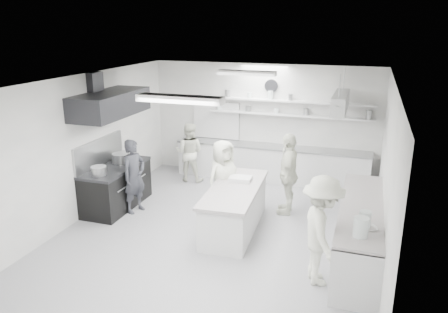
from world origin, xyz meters
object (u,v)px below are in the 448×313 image
(cook_back, at_px, (189,152))
(right_counter, at_px, (360,232))
(back_counter, at_px, (271,163))
(stove, at_px, (116,188))
(prep_island, at_px, (234,209))
(cook_stove, at_px, (134,176))

(cook_back, bearing_deg, right_counter, 143.17)
(back_counter, distance_m, cook_back, 2.15)
(stove, height_order, back_counter, back_counter)
(stove, distance_m, back_counter, 4.03)
(stove, distance_m, prep_island, 2.85)
(back_counter, bearing_deg, right_counter, -55.35)
(prep_island, distance_m, cook_back, 3.07)
(stove, height_order, cook_stove, cook_stove)
(back_counter, distance_m, prep_island, 3.03)
(back_counter, distance_m, right_counter, 4.13)
(right_counter, bearing_deg, cook_stove, 173.83)
(stove, height_order, right_counter, right_counter)
(cook_stove, height_order, cook_back, cook_stove)
(stove, relative_size, prep_island, 0.79)
(cook_back, bearing_deg, prep_island, 124.81)
(prep_island, bearing_deg, cook_back, 126.46)
(prep_island, relative_size, cook_back, 1.48)
(prep_island, xyz_separation_m, cook_back, (-1.95, 2.35, 0.35))
(back_counter, height_order, right_counter, right_counter)
(right_counter, xyz_separation_m, cook_back, (-4.36, 2.72, 0.30))
(stove, xyz_separation_m, cook_stove, (0.53, -0.09, 0.36))
(back_counter, bearing_deg, stove, -136.01)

